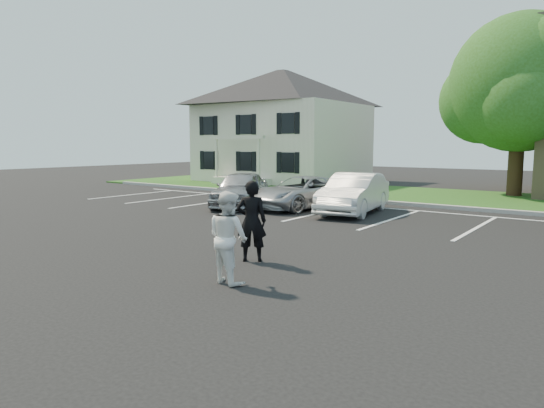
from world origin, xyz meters
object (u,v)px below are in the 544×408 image
Objects in this scene: house at (282,126)px; car_white_sedan at (354,193)px; man_white_shirt at (228,237)px; car_silver_minivan at (302,192)px; tree at (523,86)px; car_silver_west at (241,189)px; man_black_suit at (252,221)px.

car_white_sedan is at bearing -45.27° from house.
car_silver_minivan is (-4.61, 9.77, -0.22)m from man_white_shirt.
man_white_shirt is at bearing -86.30° from car_white_sedan.
tree is 20.19m from man_white_shirt.
house is 25.18m from man_white_shirt.
car_silver_minivan is at bearing -53.26° from man_white_shirt.
car_silver_minivan is (2.38, 1.04, -0.09)m from car_silver_west.
man_white_shirt is at bearing -54.39° from car_silver_minivan.
man_white_shirt is 10.80m from car_silver_minivan.
tree is at bearing -5.39° from house.
man_white_shirt reaches higher than car_silver_minivan.
tree is at bearing -83.26° from man_white_shirt.
car_silver_minivan is at bearing -51.77° from house.
man_white_shirt is 0.38× the size of car_white_sedan.
car_silver_minivan is 2.33m from car_white_sedan.
house is at bearing 93.08° from car_silver_west.
car_silver_minivan is at bearing -99.47° from man_black_suit.
man_black_suit is 8.32m from car_white_sedan.
tree reaches higher than house.
car_silver_minivan is at bearing -1.19° from car_silver_west.
car_white_sedan is (-1.59, 8.16, -0.15)m from man_black_suit.
man_black_suit is 1.04× the size of man_white_shirt.
tree is at bearing 68.01° from car_silver_minivan.
man_black_suit is (-2.31, -18.06, -4.44)m from tree.
car_silver_west is (-6.30, 7.16, -0.17)m from man_black_suit.
man_black_suit is 1.71m from man_white_shirt.
man_white_shirt is (13.50, -21.05, -2.96)m from house.
man_white_shirt is (0.69, -1.56, -0.04)m from man_black_suit.
car_silver_west is at bearing -146.11° from car_silver_minivan.
house is at bearing 174.61° from tree.
car_silver_west is at bearing -83.69° from man_black_suit.
car_silver_minivan is (8.89, -11.28, -3.18)m from house.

